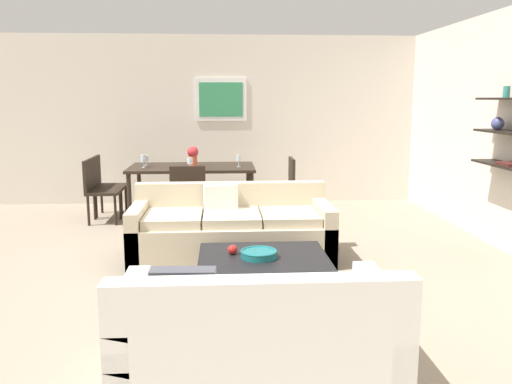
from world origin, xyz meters
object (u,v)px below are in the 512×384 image
Objects in this scene: loveseat_white at (256,337)px; centerpiece_vase at (193,155)px; dining_table at (192,171)px; wine_glass_right_near at (239,159)px; sofa_beige at (232,232)px; dining_chair_left_near at (97,187)px; dining_chair_left_far at (104,182)px; dining_chair_foot at (189,194)px; wine_glass_left_near at (143,159)px; apple_on_coffee_table at (233,250)px; coffee_table at (264,279)px; decorative_bowl at (259,254)px; wine_glass_foot at (190,161)px; dining_chair_right_near at (284,185)px; wine_glass_left_far at (146,159)px.

centerpiece_vase is (-0.61, 4.55, 0.62)m from loveseat_white.
wine_glass_right_near is (0.66, -0.12, 0.19)m from dining_table.
sofa_beige is 1.99m from wine_glass_right_near.
dining_chair_left_near is 1.00× the size of dining_chair_left_far.
wine_glass_left_near is (-0.66, 0.78, 0.37)m from dining_chair_foot.
apple_on_coffee_table is at bearing -80.74° from dining_table.
coffee_table is at bearing -65.35° from wine_glass_left_near.
decorative_bowl is 4.01m from dining_chair_left_far.
dining_chair_left_near and dining_chair_left_far have the same top height.
dining_chair_left_near is 0.74m from wine_glass_left_near.
sofa_beige is 2.90m from dining_chair_left_far.
dining_chair_foot is 0.59m from wine_glass_foot.
apple_on_coffee_table is (-0.01, -1.11, 0.13)m from sofa_beige.
dining_chair_foot is 1.46m from dining_chair_right_near.
apple_on_coffee_table is 3.01m from dining_chair_right_near.
wine_glass_left_far is at bearing 28.88° from dining_chair_left_near.
coffee_table is 2.48m from dining_chair_foot.
sofa_beige is at bearing -71.80° from wine_glass_foot.
loveseat_white is 1.33m from decorative_bowl.
decorative_bowl is 2.45m from dining_chair_foot.
sofa_beige is 2.16m from centerpiece_vase.
wine_glass_left_far reaches higher than dining_table.
dining_chair_right_near is (1.29, 0.68, 0.00)m from dining_chair_foot.
loveseat_white reaches higher than dining_table.
dining_chair_left_near reaches higher than sofa_beige.
decorative_bowl is (-0.04, 0.00, 0.23)m from coffee_table.
dining_chair_foot and dining_chair_right_near have the same top height.
wine_glass_left_near is at bearing 106.14° from loveseat_white.
dining_chair_left_far is at bearing 120.72° from coffee_table.
apple_on_coffee_table is 3.42m from dining_chair_left_near.
coffee_table is 6.41× the size of wine_glass_right_near.
apple_on_coffee_table reaches higher than decorative_bowl.
coffee_table is at bearing -78.51° from sofa_beige.
dining_chair_left_far is 0.72m from wine_glass_left_far.
loveseat_white reaches higher than coffee_table.
wine_glass_foot is at bearing -9.39° from dining_chair_left_near.
wine_glass_left_far is 0.50× the size of centerpiece_vase.
loveseat_white reaches higher than decorative_bowl.
wine_glass_left_near is 0.69m from centerpiece_vase.
coffee_table is 3.53× the size of decorative_bowl.
dining_chair_right_near is at bearing 81.24° from loveseat_white.
dining_chair_left_far is (-1.91, 4.79, 0.21)m from loveseat_white.
dining_chair_foot is 0.98m from centerpiece_vase.
dining_chair_foot is 1.00× the size of dining_chair_right_near.
dining_table is at bearing 136.65° from centerpiece_vase.
wine_glass_right_near is at bearing -10.52° from wine_glass_left_far.
sofa_beige is 1.19× the size of dining_table.
dining_chair_right_near is 1.99m from wine_glass_left_near.
apple_on_coffee_table is at bearing -77.09° from dining_chair_foot.
dining_table is at bearing 90.00° from wine_glass_foot.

